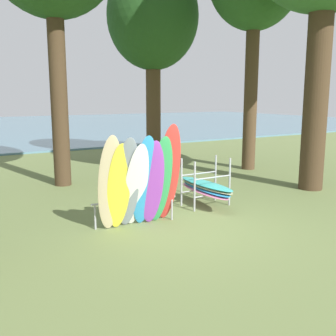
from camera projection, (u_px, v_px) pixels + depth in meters
name	position (u px, v px, depth m)	size (l,w,h in m)	color
ground_plane	(190.00, 226.00, 8.74)	(80.00, 80.00, 0.00)	olive
tree_far_right_back	(153.00, 19.00, 16.42)	(3.82, 3.82, 8.28)	#4C3823
leaning_board_pile	(141.00, 182.00, 8.42)	(1.98, 0.97, 2.27)	#C6B289
board_storage_rack	(205.00, 187.00, 10.26)	(1.15, 2.13, 1.25)	#9EA0A5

